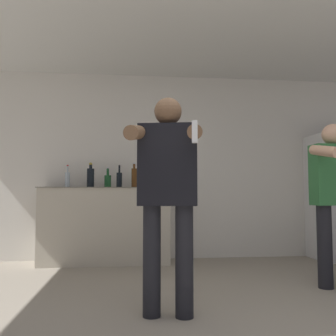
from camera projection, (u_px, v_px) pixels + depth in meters
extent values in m
cube|color=silver|center=(169.00, 166.00, 5.25)|extent=(7.00, 0.06, 2.55)
cube|color=silver|center=(186.00, 27.00, 3.79)|extent=(7.00, 3.59, 0.05)
cube|color=#BCB29E|center=(106.00, 225.00, 4.82)|extent=(1.63, 0.52, 0.96)
cube|color=#676256|center=(106.00, 188.00, 4.85)|extent=(1.66, 0.55, 0.01)
cylinder|color=black|center=(119.00, 180.00, 4.87)|extent=(0.07, 0.07, 0.19)
cylinder|color=black|center=(119.00, 169.00, 4.88)|extent=(0.02, 0.02, 0.09)
sphere|color=black|center=(119.00, 166.00, 4.89)|extent=(0.03, 0.03, 0.03)
cylinder|color=black|center=(90.00, 178.00, 4.84)|extent=(0.09, 0.09, 0.24)
cylinder|color=black|center=(91.00, 166.00, 4.85)|extent=(0.04, 0.04, 0.06)
sphere|color=#B29933|center=(91.00, 164.00, 4.85)|extent=(0.04, 0.04, 0.04)
cylinder|color=#194723|center=(108.00, 181.00, 4.86)|extent=(0.09, 0.09, 0.16)
cylinder|color=#194723|center=(108.00, 172.00, 4.86)|extent=(0.03, 0.03, 0.10)
sphere|color=silver|center=(108.00, 168.00, 4.87)|extent=(0.03, 0.03, 0.03)
cylinder|color=silver|center=(67.00, 180.00, 4.80)|extent=(0.06, 0.06, 0.19)
cylinder|color=silver|center=(68.00, 169.00, 4.81)|extent=(0.02, 0.02, 0.09)
sphere|color=maroon|center=(68.00, 166.00, 4.82)|extent=(0.03, 0.03, 0.03)
cylinder|color=#563314|center=(134.00, 178.00, 4.89)|extent=(0.07, 0.07, 0.25)
cylinder|color=#563314|center=(134.00, 166.00, 4.91)|extent=(0.03, 0.03, 0.07)
sphere|color=silver|center=(134.00, 164.00, 4.91)|extent=(0.03, 0.03, 0.03)
cylinder|color=black|center=(152.00, 261.00, 2.71)|extent=(0.13, 0.13, 0.79)
cylinder|color=black|center=(184.00, 261.00, 2.69)|extent=(0.13, 0.13, 0.79)
cube|color=black|center=(168.00, 165.00, 2.75)|extent=(0.46, 0.28, 0.60)
sphere|color=brown|center=(168.00, 111.00, 2.78)|extent=(0.21, 0.21, 0.21)
cylinder|color=brown|center=(136.00, 132.00, 2.58)|extent=(0.18, 0.44, 0.17)
cylinder|color=brown|center=(195.00, 132.00, 2.55)|extent=(0.18, 0.44, 0.17)
cube|color=white|center=(195.00, 132.00, 2.34)|extent=(0.04, 0.04, 0.14)
cylinder|color=black|center=(325.00, 246.00, 3.53)|extent=(0.14, 0.14, 0.77)
cube|color=#2D6B38|center=(334.00, 175.00, 3.59)|extent=(0.42, 0.20, 0.58)
sphere|color=tan|center=(333.00, 134.00, 3.62)|extent=(0.20, 0.20, 0.20)
cylinder|color=tan|center=(325.00, 151.00, 3.38)|extent=(0.10, 0.43, 0.17)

